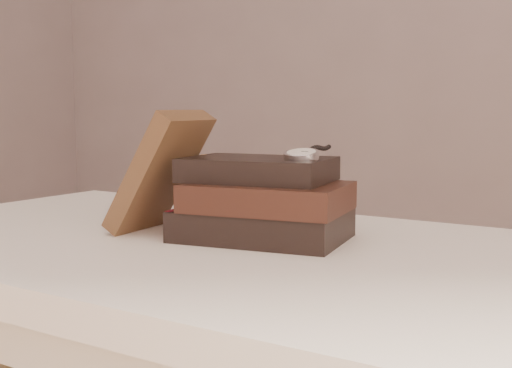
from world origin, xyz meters
The scene contains 5 objects.
table centered at (0.00, 0.35, 0.66)m, with size 1.00×0.60×0.75m.
book_stack centered at (0.09, 0.39, 0.80)m, with size 0.25×0.19×0.11m.
journal centered at (-0.06, 0.35, 0.84)m, with size 0.03×0.12×0.19m, color #3C2617.
pocket_watch centered at (0.15, 0.39, 0.87)m, with size 0.05×0.15×0.02m.
eyeglasses centered at (0.00, 0.45, 0.81)m, with size 0.11×0.12×0.04m.
Camera 1 is at (0.56, -0.37, 0.93)m, focal length 46.92 mm.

